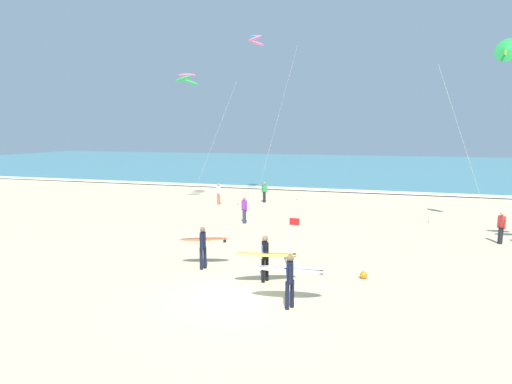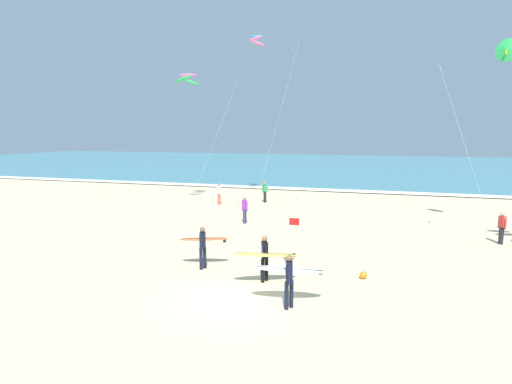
{
  "view_description": "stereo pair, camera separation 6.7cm",
  "coord_description": "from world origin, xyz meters",
  "px_view_note": "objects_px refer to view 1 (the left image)",
  "views": [
    {
      "loc": [
        4.27,
        -12.32,
        5.39
      ],
      "look_at": [
        -0.98,
        5.36,
        2.71
      ],
      "focal_mm": 29.16,
      "sensor_mm": 36.0,
      "label": 1
    },
    {
      "loc": [
        4.34,
        -12.3,
        5.39
      ],
      "look_at": [
        -0.98,
        5.36,
        2.71
      ],
      "focal_mm": 29.16,
      "sensor_mm": 36.0,
      "label": 2
    }
  ],
  "objects_px": {
    "bystander_red_top": "(501,227)",
    "beach_ball": "(364,275)",
    "surfer_lead": "(290,273)",
    "lifeguard_flag": "(290,237)",
    "bystander_green_top": "(264,192)",
    "surfer_third": "(266,255)",
    "kite_delta_emerald_high": "(506,51)",
    "surfer_trailing": "(203,242)",
    "kite_arc_cobalt_mid": "(256,40)",
    "kite_arc_rose_far": "(187,79)",
    "bystander_purple_top": "(244,210)",
    "bystander_white_top": "(218,194)"
  },
  "relations": [
    {
      "from": "bystander_red_top",
      "to": "beach_ball",
      "type": "height_order",
      "value": "bystander_red_top"
    },
    {
      "from": "surfer_lead",
      "to": "lifeguard_flag",
      "type": "height_order",
      "value": "lifeguard_flag"
    },
    {
      "from": "surfer_lead",
      "to": "bystander_green_top",
      "type": "bearing_deg",
      "value": 107.74
    },
    {
      "from": "surfer_third",
      "to": "kite_delta_emerald_high",
      "type": "relative_size",
      "value": 0.23
    },
    {
      "from": "surfer_trailing",
      "to": "bystander_green_top",
      "type": "height_order",
      "value": "surfer_trailing"
    },
    {
      "from": "surfer_lead",
      "to": "surfer_third",
      "type": "height_order",
      "value": "same"
    },
    {
      "from": "kite_delta_emerald_high",
      "to": "bystander_green_top",
      "type": "height_order",
      "value": "kite_delta_emerald_high"
    },
    {
      "from": "surfer_trailing",
      "to": "surfer_third",
      "type": "distance_m",
      "value": 3.0
    },
    {
      "from": "kite_arc_cobalt_mid",
      "to": "lifeguard_flag",
      "type": "bearing_deg",
      "value": -69.04
    },
    {
      "from": "surfer_lead",
      "to": "beach_ball",
      "type": "distance_m",
      "value": 3.92
    },
    {
      "from": "kite_arc_cobalt_mid",
      "to": "kite_arc_rose_far",
      "type": "bearing_deg",
      "value": -138.52
    },
    {
      "from": "surfer_third",
      "to": "kite_arc_cobalt_mid",
      "type": "distance_m",
      "value": 21.89
    },
    {
      "from": "kite_delta_emerald_high",
      "to": "lifeguard_flag",
      "type": "xyz_separation_m",
      "value": [
        -9.2,
        -8.82,
        -8.19
      ]
    },
    {
      "from": "kite_delta_emerald_high",
      "to": "bystander_green_top",
      "type": "bearing_deg",
      "value": 157.48
    },
    {
      "from": "bystander_purple_top",
      "to": "bystander_white_top",
      "type": "bearing_deg",
      "value": 124.65
    },
    {
      "from": "surfer_trailing",
      "to": "kite_arc_rose_far",
      "type": "xyz_separation_m",
      "value": [
        -6.93,
        13.28,
        8.12
      ]
    },
    {
      "from": "surfer_third",
      "to": "bystander_green_top",
      "type": "distance_m",
      "value": 17.31
    },
    {
      "from": "kite_arc_cobalt_mid",
      "to": "bystander_purple_top",
      "type": "distance_m",
      "value": 14.55
    },
    {
      "from": "bystander_green_top",
      "to": "bystander_red_top",
      "type": "distance_m",
      "value": 16.43
    },
    {
      "from": "surfer_lead",
      "to": "bystander_red_top",
      "type": "distance_m",
      "value": 13.02
    },
    {
      "from": "bystander_green_top",
      "to": "bystander_white_top",
      "type": "height_order",
      "value": "same"
    },
    {
      "from": "surfer_lead",
      "to": "kite_arc_rose_far",
      "type": "bearing_deg",
      "value": 124.61
    },
    {
      "from": "surfer_third",
      "to": "beach_ball",
      "type": "relative_size",
      "value": 8.4
    },
    {
      "from": "bystander_purple_top",
      "to": "bystander_white_top",
      "type": "relative_size",
      "value": 1.0
    },
    {
      "from": "kite_arc_cobalt_mid",
      "to": "bystander_white_top",
      "type": "relative_size",
      "value": 7.98
    },
    {
      "from": "bystander_green_top",
      "to": "beach_ball",
      "type": "height_order",
      "value": "bystander_green_top"
    },
    {
      "from": "bystander_red_top",
      "to": "surfer_trailing",
      "type": "bearing_deg",
      "value": -149.09
    },
    {
      "from": "surfer_lead",
      "to": "surfer_third",
      "type": "bearing_deg",
      "value": 126.03
    },
    {
      "from": "surfer_lead",
      "to": "bystander_white_top",
      "type": "bearing_deg",
      "value": 118.43
    },
    {
      "from": "surfer_third",
      "to": "kite_arc_cobalt_mid",
      "type": "xyz_separation_m",
      "value": [
        -5.65,
        17.88,
        11.29
      ]
    },
    {
      "from": "surfer_trailing",
      "to": "bystander_purple_top",
      "type": "height_order",
      "value": "surfer_trailing"
    },
    {
      "from": "beach_ball",
      "to": "bystander_red_top",
      "type": "bearing_deg",
      "value": 48.11
    },
    {
      "from": "kite_arc_cobalt_mid",
      "to": "bystander_white_top",
      "type": "distance_m",
      "value": 12.1
    },
    {
      "from": "bystander_white_top",
      "to": "lifeguard_flag",
      "type": "bearing_deg",
      "value": -57.62
    },
    {
      "from": "bystander_white_top",
      "to": "lifeguard_flag",
      "type": "xyz_separation_m",
      "value": [
        8.17,
        -12.88,
        0.45
      ]
    },
    {
      "from": "bystander_green_top",
      "to": "kite_arc_cobalt_mid",
      "type": "bearing_deg",
      "value": 129.42
    },
    {
      "from": "surfer_trailing",
      "to": "bystander_red_top",
      "type": "height_order",
      "value": "surfer_trailing"
    },
    {
      "from": "surfer_trailing",
      "to": "lifeguard_flag",
      "type": "relative_size",
      "value": 0.97
    },
    {
      "from": "kite_arc_rose_far",
      "to": "bystander_white_top",
      "type": "xyz_separation_m",
      "value": [
        2.07,
        0.55,
        -8.35
      ]
    },
    {
      "from": "kite_arc_rose_far",
      "to": "lifeguard_flag",
      "type": "distance_m",
      "value": 17.87
    },
    {
      "from": "kite_arc_rose_far",
      "to": "lifeguard_flag",
      "type": "bearing_deg",
      "value": -50.3
    },
    {
      "from": "surfer_third",
      "to": "bystander_purple_top",
      "type": "relative_size",
      "value": 1.48
    },
    {
      "from": "surfer_lead",
      "to": "kite_arc_cobalt_mid",
      "type": "relative_size",
      "value": 0.19
    },
    {
      "from": "kite_arc_rose_far",
      "to": "bystander_green_top",
      "type": "height_order",
      "value": "kite_arc_rose_far"
    },
    {
      "from": "surfer_lead",
      "to": "beach_ball",
      "type": "xyz_separation_m",
      "value": [
        2.13,
        3.16,
        -0.91
      ]
    },
    {
      "from": "bystander_green_top",
      "to": "bystander_purple_top",
      "type": "bearing_deg",
      "value": -83.64
    },
    {
      "from": "bystander_purple_top",
      "to": "lifeguard_flag",
      "type": "height_order",
      "value": "lifeguard_flag"
    },
    {
      "from": "bystander_red_top",
      "to": "surfer_third",
      "type": "bearing_deg",
      "value": -138.7
    },
    {
      "from": "surfer_trailing",
      "to": "beach_ball",
      "type": "xyz_separation_m",
      "value": [
        6.19,
        0.52,
        -0.9
      ]
    },
    {
      "from": "kite_arc_rose_far",
      "to": "beach_ball",
      "type": "distance_m",
      "value": 20.4
    }
  ]
}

